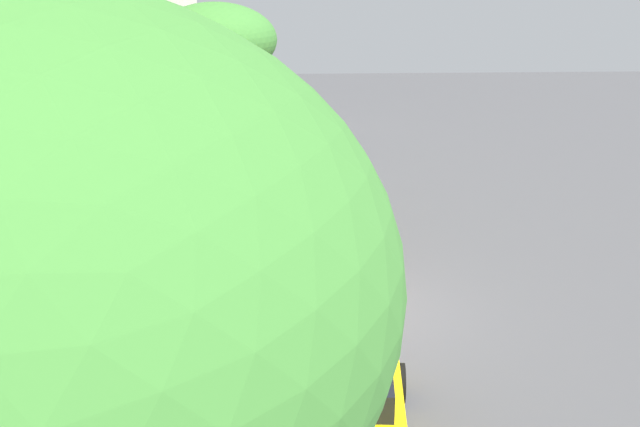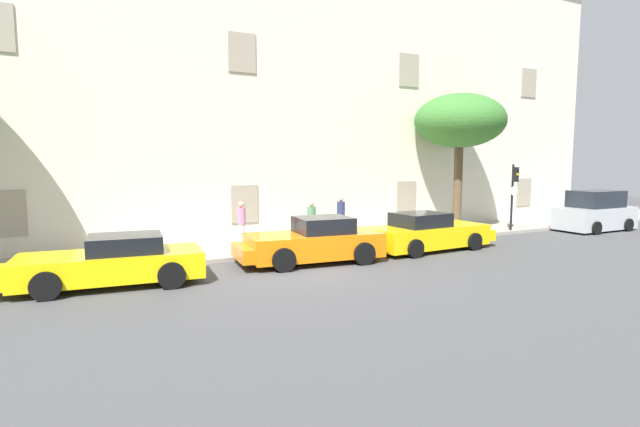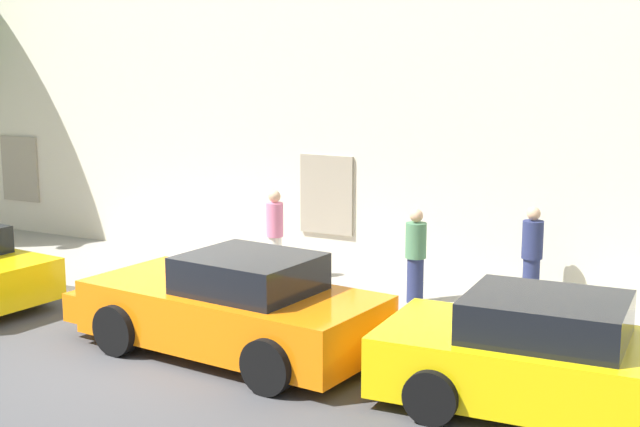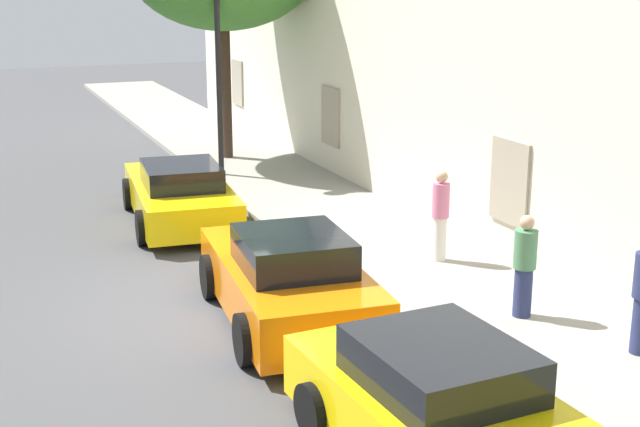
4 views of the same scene
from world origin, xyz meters
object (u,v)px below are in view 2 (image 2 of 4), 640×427
pedestrian_admiring (311,220)px  hatchback_parked (595,213)px  sportscar_yellow_flank (310,243)px  traffic_light (514,186)px  tree_midblock (460,122)px  pedestrian_strolling (341,215)px  sportscar_red_lead (105,264)px  sportscar_white_middle (430,233)px  pedestrian_bystander (242,223)px

pedestrian_admiring → hatchback_parked: bearing=-11.9°
sportscar_yellow_flank → traffic_light: (11.07, 1.51, 1.54)m
tree_midblock → pedestrian_strolling: tree_midblock is taller
sportscar_red_lead → sportscar_white_middle: (11.19, 0.25, 0.00)m
sportscar_red_lead → hatchback_parked: hatchback_parked is taller
hatchback_parked → tree_midblock: size_ratio=0.64×
sportscar_yellow_flank → sportscar_white_middle: bearing=1.0°
pedestrian_bystander → hatchback_parked: bearing=-10.6°
pedestrian_bystander → traffic_light: bearing=-8.8°
sportscar_yellow_flank → sportscar_red_lead: bearing=-178.4°
hatchback_parked → pedestrian_admiring: (-13.61, 2.87, 0.09)m
sportscar_red_lead → sportscar_yellow_flank: size_ratio=1.07×
tree_midblock → pedestrian_admiring: (-7.31, 0.35, -4.12)m
hatchback_parked → traffic_light: bearing=164.3°
sportscar_white_middle → pedestrian_admiring: (-3.44, 3.12, 0.34)m
hatchback_parked → sportscar_red_lead: bearing=-178.7°
sportscar_red_lead → pedestrian_bystander: (4.92, 3.57, 0.39)m
tree_midblock → sportscar_white_middle: bearing=-144.5°
hatchback_parked → pedestrian_bystander: 16.73m
sportscar_red_lead → pedestrian_admiring: 8.46m
tree_midblock → traffic_light: size_ratio=2.06×
sportscar_white_middle → sportscar_yellow_flank: bearing=-179.0°
sportscar_red_lead → pedestrian_strolling: pedestrian_strolling is taller
tree_midblock → pedestrian_bystander: bearing=176.9°
pedestrian_strolling → pedestrian_bystander: size_ratio=1.00×
sportscar_white_middle → tree_midblock: bearing=35.5°
sportscar_white_middle → pedestrian_bystander: size_ratio=3.10×
hatchback_parked → pedestrian_bystander: bearing=169.4°
sportscar_white_middle → pedestrian_strolling: 4.19m
pedestrian_bystander → sportscar_yellow_flank: bearing=-70.8°
sportscar_red_lead → sportscar_white_middle: size_ratio=1.01×
pedestrian_strolling → hatchback_parked: bearing=-16.7°
sportscar_yellow_flank → traffic_light: 11.28m
sportscar_white_middle → pedestrian_admiring: 4.66m
pedestrian_strolling → pedestrian_bystander: 4.61m
pedestrian_strolling → sportscar_white_middle: bearing=-66.1°
sportscar_white_middle → traffic_light: size_ratio=1.71×
sportscar_white_middle → pedestrian_admiring: bearing=137.8°
sportscar_red_lead → pedestrian_admiring: size_ratio=3.29×
hatchback_parked → traffic_light: 4.55m
sportscar_white_middle → tree_midblock: tree_midblock is taller
pedestrian_admiring → sportscar_red_lead: bearing=-156.5°
sportscar_yellow_flank → pedestrian_strolling: bearing=49.0°
pedestrian_admiring → pedestrian_strolling: pedestrian_strolling is taller
tree_midblock → pedestrian_admiring: bearing=177.2°
sportscar_red_lead → hatchback_parked: (21.36, 0.50, 0.25)m
tree_midblock → pedestrian_bystander: 10.95m
sportscar_white_middle → pedestrian_strolling: (-1.69, 3.82, 0.38)m
traffic_light → pedestrian_admiring: traffic_light is taller
hatchback_parked → traffic_light: size_ratio=1.31×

